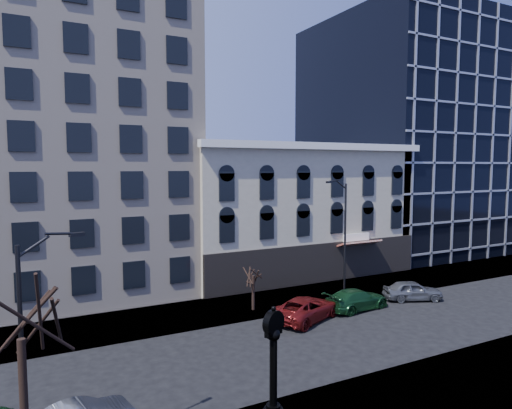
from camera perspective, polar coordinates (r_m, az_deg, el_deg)
ground at (r=26.87m, az=0.15°, el=-18.10°), size 160.00×160.00×0.00m
sidewalk_far at (r=33.70m, az=-6.33°, el=-13.19°), size 160.00×6.00×0.12m
cream_tower at (r=42.10m, az=-20.40°, el=16.67°), size 15.90×15.40×42.50m
victorian_row at (r=44.73m, az=4.36°, el=-0.92°), size 22.60×11.19×12.50m
glass_office at (r=61.13m, az=18.13°, el=7.91°), size 20.00×20.15×28.00m
street_clock at (r=19.64m, az=2.19°, el=-19.85°), size 1.08×1.08×4.76m
street_lamp_near at (r=16.62m, az=-25.44°, el=-9.77°), size 2.10×0.85×8.34m
street_lamp_far at (r=36.24m, az=10.41°, el=-0.29°), size 2.44×0.72×9.49m
bare_tree_near at (r=15.30m, az=-27.48°, el=-10.67°), size 4.94×4.94×8.48m
bare_tree_far at (r=32.99m, az=-0.35°, el=-8.00°), size 2.34×2.34×4.02m
car_far_a at (r=32.03m, az=6.28°, el=-12.80°), size 6.24×4.66×1.57m
car_far_b at (r=34.79m, az=12.45°, el=-11.50°), size 5.39×2.64×1.51m
car_far_c at (r=38.27m, az=18.97°, el=-10.13°), size 4.82×3.42×1.52m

